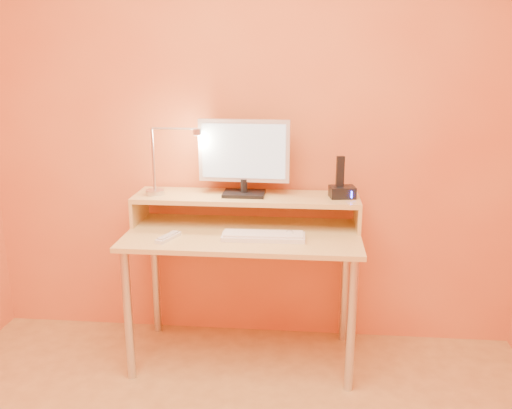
# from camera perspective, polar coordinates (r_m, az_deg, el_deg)

# --- Properties ---
(wall_back) EXTENTS (3.00, 0.04, 2.50)m
(wall_back) POSITION_cam_1_polar(r_m,az_deg,el_deg) (3.02, -0.68, 8.60)
(wall_back) COLOR #EB884C
(wall_back) RESTS_ON floor
(desk_leg_fl) EXTENTS (0.04, 0.04, 0.69)m
(desk_leg_fl) POSITION_cam_1_polar(r_m,az_deg,el_deg) (2.85, -13.18, -11.22)
(desk_leg_fl) COLOR silver
(desk_leg_fl) RESTS_ON floor
(desk_leg_fr) EXTENTS (0.04, 0.04, 0.69)m
(desk_leg_fr) POSITION_cam_1_polar(r_m,az_deg,el_deg) (2.72, 9.89, -12.35)
(desk_leg_fr) COLOR silver
(desk_leg_fr) RESTS_ON floor
(desk_leg_bl) EXTENTS (0.04, 0.04, 0.69)m
(desk_leg_bl) POSITION_cam_1_polar(r_m,az_deg,el_deg) (3.29, -10.43, -7.42)
(desk_leg_bl) COLOR silver
(desk_leg_bl) RESTS_ON floor
(desk_leg_br) EXTENTS (0.04, 0.04, 0.69)m
(desk_leg_br) POSITION_cam_1_polar(r_m,az_deg,el_deg) (3.18, 9.25, -8.19)
(desk_leg_br) COLOR silver
(desk_leg_br) RESTS_ON floor
(desk_lower) EXTENTS (1.20, 0.60, 0.02)m
(desk_lower) POSITION_cam_1_polar(r_m,az_deg,el_deg) (2.82, -1.35, -3.17)
(desk_lower) COLOR #DEBF78
(desk_lower) RESTS_ON floor
(shelf_riser_left) EXTENTS (0.02, 0.30, 0.14)m
(shelf_riser_left) POSITION_cam_1_polar(r_m,az_deg,el_deg) (3.06, -12.06, -0.47)
(shelf_riser_left) COLOR #DEBF78
(shelf_riser_left) RESTS_ON desk_lower
(shelf_riser_right) EXTENTS (0.02, 0.30, 0.14)m
(shelf_riser_right) POSITION_cam_1_polar(r_m,az_deg,el_deg) (2.94, 10.53, -1.07)
(shelf_riser_right) COLOR #DEBF78
(shelf_riser_right) RESTS_ON desk_lower
(desk_shelf) EXTENTS (1.20, 0.30, 0.02)m
(desk_shelf) POSITION_cam_1_polar(r_m,az_deg,el_deg) (2.92, -1.02, 0.73)
(desk_shelf) COLOR #DEBF78
(desk_shelf) RESTS_ON desk_lower
(monitor_foot) EXTENTS (0.22, 0.16, 0.02)m
(monitor_foot) POSITION_cam_1_polar(r_m,az_deg,el_deg) (2.92, -1.25, 1.15)
(monitor_foot) COLOR black
(monitor_foot) RESTS_ON desk_shelf
(monitor_neck) EXTENTS (0.04, 0.04, 0.07)m
(monitor_neck) POSITION_cam_1_polar(r_m,az_deg,el_deg) (2.91, -1.26, 1.99)
(monitor_neck) COLOR black
(monitor_neck) RESTS_ON monitor_foot
(monitor_panel) EXTENTS (0.48, 0.05, 0.33)m
(monitor_panel) POSITION_cam_1_polar(r_m,az_deg,el_deg) (2.88, -1.26, 5.62)
(monitor_panel) COLOR silver
(monitor_panel) RESTS_ON monitor_neck
(monitor_back) EXTENTS (0.43, 0.03, 0.28)m
(monitor_back) POSITION_cam_1_polar(r_m,az_deg,el_deg) (2.90, -1.20, 5.70)
(monitor_back) COLOR black
(monitor_back) RESTS_ON monitor_panel
(monitor_screen) EXTENTS (0.44, 0.02, 0.28)m
(monitor_screen) POSITION_cam_1_polar(r_m,az_deg,el_deg) (2.86, -1.30, 5.56)
(monitor_screen) COLOR #A8C7DB
(monitor_screen) RESTS_ON monitor_panel
(lamp_base) EXTENTS (0.10, 0.10, 0.02)m
(lamp_base) POSITION_cam_1_polar(r_m,az_deg,el_deg) (2.98, -10.50, 1.27)
(lamp_base) COLOR silver
(lamp_base) RESTS_ON desk_shelf
(lamp_post) EXTENTS (0.01, 0.01, 0.33)m
(lamp_post) POSITION_cam_1_polar(r_m,az_deg,el_deg) (2.94, -10.66, 4.62)
(lamp_post) COLOR silver
(lamp_post) RESTS_ON lamp_base
(lamp_arm) EXTENTS (0.24, 0.01, 0.01)m
(lamp_arm) POSITION_cam_1_polar(r_m,az_deg,el_deg) (2.89, -8.51, 7.83)
(lamp_arm) COLOR silver
(lamp_arm) RESTS_ON lamp_post
(lamp_head) EXTENTS (0.04, 0.04, 0.03)m
(lamp_head) POSITION_cam_1_polar(r_m,az_deg,el_deg) (2.86, -6.15, 7.55)
(lamp_head) COLOR silver
(lamp_head) RESTS_ON lamp_arm
(lamp_bulb) EXTENTS (0.03, 0.03, 0.00)m
(lamp_bulb) POSITION_cam_1_polar(r_m,az_deg,el_deg) (2.87, -6.14, 7.23)
(lamp_bulb) COLOR #FFEAC6
(lamp_bulb) RESTS_ON lamp_head
(phone_dock) EXTENTS (0.14, 0.12, 0.06)m
(phone_dock) POSITION_cam_1_polar(r_m,az_deg,el_deg) (2.90, 8.98, 1.30)
(phone_dock) COLOR black
(phone_dock) RESTS_ON desk_shelf
(phone_handset) EXTENTS (0.04, 0.03, 0.16)m
(phone_handset) POSITION_cam_1_polar(r_m,az_deg,el_deg) (2.87, 8.77, 3.43)
(phone_handset) COLOR black
(phone_handset) RESTS_ON phone_dock
(phone_led) EXTENTS (0.01, 0.00, 0.04)m
(phone_led) POSITION_cam_1_polar(r_m,az_deg,el_deg) (2.85, 9.94, 1.03)
(phone_led) COLOR #363FF8
(phone_led) RESTS_ON phone_dock
(keyboard) EXTENTS (0.42, 0.14, 0.02)m
(keyboard) POSITION_cam_1_polar(r_m,az_deg,el_deg) (2.72, 0.77, -3.40)
(keyboard) COLOR silver
(keyboard) RESTS_ON desk_lower
(mouse) EXTENTS (0.08, 0.12, 0.04)m
(mouse) POSITION_cam_1_polar(r_m,az_deg,el_deg) (2.73, 3.55, -3.15)
(mouse) COLOR silver
(mouse) RESTS_ON desk_lower
(remote_control) EXTENTS (0.10, 0.17, 0.02)m
(remote_control) POSITION_cam_1_polar(r_m,az_deg,el_deg) (2.75, -9.14, -3.42)
(remote_control) COLOR silver
(remote_control) RESTS_ON desk_lower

